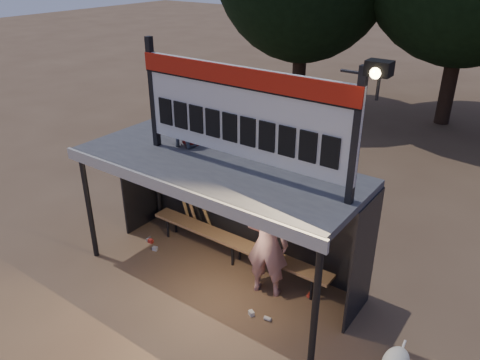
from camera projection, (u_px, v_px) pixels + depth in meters
name	position (u px, v px, depth m)	size (l,w,h in m)	color
ground	(219.00, 276.00, 8.74)	(80.00, 80.00, 0.00)	brown
player	(267.00, 244.00, 7.92)	(0.73, 0.48, 2.01)	silver
child_a	(182.00, 116.00, 8.18)	(0.54, 0.42, 1.11)	slate
child_b	(189.00, 118.00, 8.24)	(0.48, 0.31, 0.98)	#A51F19
dugout_shelter	(225.00, 183.00, 8.11)	(5.10, 2.08, 2.32)	#424245
scoreboard_assembly	(243.00, 110.00, 6.98)	(4.10, 0.27, 1.99)	black
bench	(236.00, 243.00, 8.95)	(4.00, 0.35, 0.48)	#986F47
bats	(198.00, 219.00, 9.77)	(0.68, 0.35, 0.84)	#987647
litter	(216.00, 271.00, 8.83)	(3.68, 1.50, 0.08)	#A3231C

